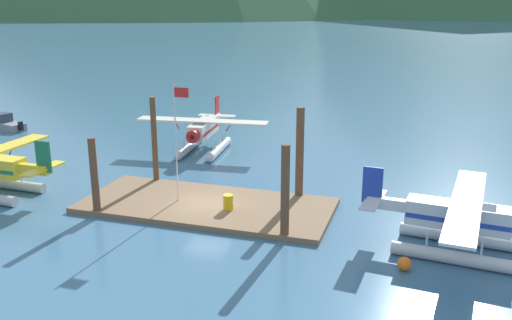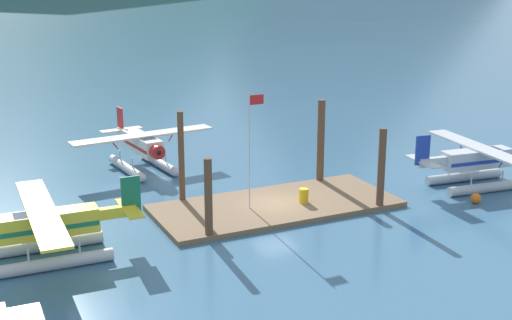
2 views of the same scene
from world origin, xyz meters
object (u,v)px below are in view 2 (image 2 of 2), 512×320
(flagpole, at_px, (251,138))
(seaplane_yellow_port_aft, at_px, (49,230))
(fuel_drum, at_px, (304,196))
(mooring_buoy, at_px, (476,198))
(seaplane_silver_stbd_aft, at_px, (476,164))
(seaplane_cream_bow_left, at_px, (142,149))

(flagpole, height_order, seaplane_yellow_port_aft, flagpole)
(fuel_drum, bearing_deg, mooring_buoy, -21.64)
(seaplane_silver_stbd_aft, bearing_deg, seaplane_cream_bow_left, 144.57)
(flagpole, relative_size, seaplane_silver_stbd_aft, 0.66)
(flagpole, height_order, seaplane_silver_stbd_aft, flagpole)
(flagpole, relative_size, fuel_drum, 7.89)
(seaplane_cream_bow_left, xyz_separation_m, seaplane_silver_stbd_aft, (18.73, -13.32, 0.00))
(fuel_drum, bearing_deg, seaplane_yellow_port_aft, -174.75)
(seaplane_yellow_port_aft, relative_size, seaplane_silver_stbd_aft, 0.99)
(fuel_drum, distance_m, seaplane_yellow_port_aft, 15.32)
(fuel_drum, height_order, seaplane_silver_stbd_aft, seaplane_silver_stbd_aft)
(seaplane_yellow_port_aft, distance_m, seaplane_silver_stbd_aft, 27.45)
(flagpole, xyz_separation_m, seaplane_cream_bow_left, (-3.24, 11.42, -2.98))
(flagpole, bearing_deg, seaplane_silver_stbd_aft, -7.02)
(seaplane_cream_bow_left, bearing_deg, mooring_buoy, -43.99)
(mooring_buoy, xyz_separation_m, seaplane_silver_stbd_aft, (2.26, 2.58, 1.25))
(fuel_drum, distance_m, seaplane_cream_bow_left, 13.63)
(mooring_buoy, height_order, seaplane_yellow_port_aft, seaplane_yellow_port_aft)
(seaplane_yellow_port_aft, xyz_separation_m, seaplane_silver_stbd_aft, (27.45, 0.02, 0.00))
(fuel_drum, xyz_separation_m, seaplane_cream_bow_left, (-6.50, 11.95, 0.84))
(fuel_drum, bearing_deg, seaplane_cream_bow_left, 118.56)
(mooring_buoy, relative_size, seaplane_silver_stbd_aft, 0.06)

